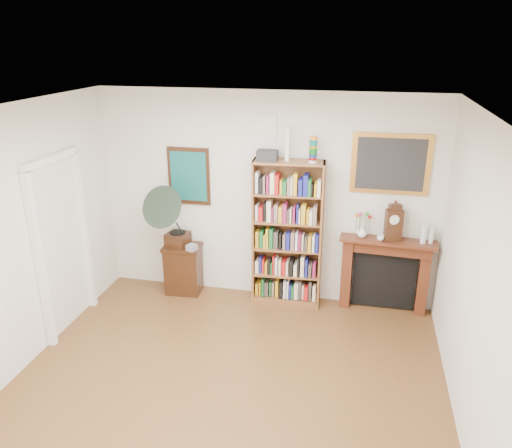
{
  "coord_description": "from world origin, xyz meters",
  "views": [
    {
      "loc": [
        1.2,
        -3.66,
        3.42
      ],
      "look_at": [
        0.06,
        1.6,
        1.38
      ],
      "focal_mm": 35.0,
      "sensor_mm": 36.0,
      "label": 1
    }
  ],
  "objects": [
    {
      "name": "small_picture",
      "position": [
        0.0,
        2.48,
        2.35
      ],
      "size": [
        0.26,
        0.04,
        0.3
      ],
      "color": "white",
      "rests_on": "back_wall"
    },
    {
      "name": "gramophone",
      "position": [
        -1.2,
        2.17,
        1.23
      ],
      "size": [
        0.67,
        0.78,
        0.93
      ],
      "rotation": [
        0.0,
        0.0,
        -0.16
      ],
      "color": "black",
      "rests_on": "side_cabinet"
    },
    {
      "name": "bottle_left",
      "position": [
        2.02,
        2.34,
        1.13
      ],
      "size": [
        0.07,
        0.07,
        0.24
      ],
      "primitive_type": "cylinder",
      "color": "silver",
      "rests_on": "fireplace"
    },
    {
      "name": "fireplace",
      "position": [
        1.6,
        2.41,
        0.58
      ],
      "size": [
        1.21,
        0.35,
        1.01
      ],
      "rotation": [
        0.0,
        0.0,
        -0.06
      ],
      "color": "#4C2111",
      "rests_on": "floor"
    },
    {
      "name": "teacup",
      "position": [
        1.51,
        2.32,
        1.04
      ],
      "size": [
        0.1,
        0.1,
        0.07
      ],
      "primitive_type": "imported",
      "rotation": [
        0.0,
        0.0,
        0.05
      ],
      "color": "white",
      "rests_on": "fireplace"
    },
    {
      "name": "room",
      "position": [
        0.0,
        0.0,
        1.4
      ],
      "size": [
        4.51,
        5.01,
        2.81
      ],
      "color": "brown",
      "rests_on": "ground"
    },
    {
      "name": "teal_poster",
      "position": [
        -1.05,
        2.48,
        1.65
      ],
      "size": [
        0.58,
        0.04,
        0.78
      ],
      "color": "black",
      "rests_on": "back_wall"
    },
    {
      "name": "gilt_painting",
      "position": [
        1.55,
        2.48,
        1.95
      ],
      "size": [
        0.95,
        0.04,
        0.75
      ],
      "color": "#C78733",
      "rests_on": "back_wall"
    },
    {
      "name": "side_cabinet",
      "position": [
        -1.13,
        2.29,
        0.35
      ],
      "size": [
        0.54,
        0.41,
        0.7
      ],
      "primitive_type": "cube",
      "rotation": [
        0.0,
        0.0,
        0.07
      ],
      "color": "black",
      "rests_on": "floor"
    },
    {
      "name": "cd_stack",
      "position": [
        -0.95,
        2.18,
        0.74
      ],
      "size": [
        0.15,
        0.15,
        0.08
      ],
      "primitive_type": "cube",
      "rotation": [
        0.0,
        0.0,
        -0.34
      ],
      "color": "#ADADB9",
      "rests_on": "side_cabinet"
    },
    {
      "name": "bookshelf",
      "position": [
        0.32,
        2.32,
        1.1
      ],
      "size": [
        0.92,
        0.38,
        2.26
      ],
      "rotation": [
        0.0,
        0.0,
        0.07
      ],
      "color": "brown",
      "rests_on": "floor"
    },
    {
      "name": "flower_vase",
      "position": [
        1.28,
        2.39,
        1.08
      ],
      "size": [
        0.14,
        0.14,
        0.14
      ],
      "primitive_type": "imported",
      "rotation": [
        0.0,
        0.0,
        0.0
      ],
      "color": "white",
      "rests_on": "fireplace"
    },
    {
      "name": "door_casing",
      "position": [
        -2.21,
        1.2,
        1.26
      ],
      "size": [
        0.08,
        1.02,
        2.17
      ],
      "color": "white",
      "rests_on": "left_wall"
    },
    {
      "name": "bottle_right",
      "position": [
        2.11,
        2.37,
        1.11
      ],
      "size": [
        0.06,
        0.06,
        0.2
      ],
      "primitive_type": "cylinder",
      "color": "silver",
      "rests_on": "fireplace"
    },
    {
      "name": "mantel_clock",
      "position": [
        1.65,
        2.34,
        1.24
      ],
      "size": [
        0.23,
        0.16,
        0.48
      ],
      "rotation": [
        0.0,
        0.0,
        0.26
      ],
      "color": "black",
      "rests_on": "fireplace"
    }
  ]
}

